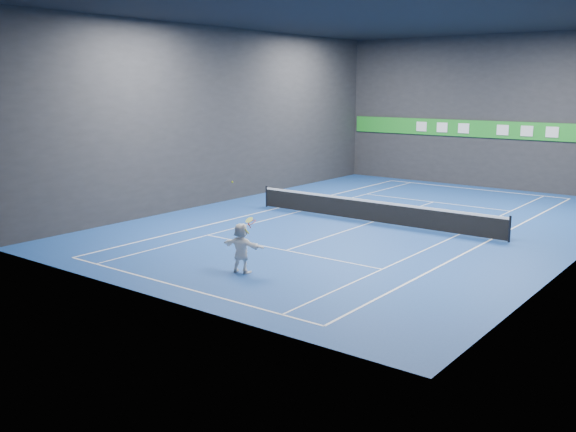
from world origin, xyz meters
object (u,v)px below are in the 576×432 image
Objects in this scene: player at (241,248)px; tennis_ball at (232,182)px; tennis_net at (373,210)px; tennis_racket at (251,223)px.

tennis_ball is (-0.33, -0.02, 2.17)m from player.
tennis_net is at bearing -94.77° from player.
player is 2.19m from tennis_ball.
tennis_net is (-0.58, 9.55, -0.30)m from player.
tennis_net is (-0.25, 9.57, -2.47)m from tennis_ball.
tennis_net is 20.72× the size of tennis_racket.
tennis_ball is at bearing -174.56° from tennis_racket.
player is 2.78× the size of tennis_racket.
tennis_ball reaches higher than tennis_net.
tennis_net is at bearing 91.49° from tennis_ball.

